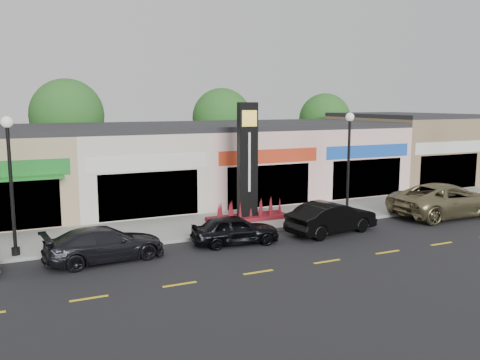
{
  "coord_description": "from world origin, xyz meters",
  "views": [
    {
      "loc": [
        -8.05,
        -18.89,
        6.15
      ],
      "look_at": [
        2.49,
        4.0,
        2.28
      ],
      "focal_mm": 38.0,
      "sensor_mm": 36.0,
      "label": 1
    }
  ],
  "objects_px": {
    "car_dark_sedan": "(105,244)",
    "car_black_sedan": "(235,230)",
    "car_black_conv": "(332,218)",
    "pylon_sign": "(247,179)",
    "lamp_east_near": "(349,154)",
    "lamp_west_near": "(10,172)",
    "car_gold_suv": "(447,200)"
  },
  "relations": [
    {
      "from": "lamp_east_near",
      "to": "car_black_sedan",
      "type": "xyz_separation_m",
      "value": [
        -7.24,
        -1.74,
        -2.83
      ]
    },
    {
      "from": "lamp_west_near",
      "to": "pylon_sign",
      "type": "distance_m",
      "value": 11.19
    },
    {
      "from": "lamp_west_near",
      "to": "car_dark_sedan",
      "type": "xyz_separation_m",
      "value": [
        3.17,
        -1.76,
        -2.8
      ]
    },
    {
      "from": "car_dark_sedan",
      "to": "lamp_east_near",
      "type": "bearing_deg",
      "value": -88.14
    },
    {
      "from": "lamp_west_near",
      "to": "car_black_conv",
      "type": "relative_size",
      "value": 1.19
    },
    {
      "from": "lamp_west_near",
      "to": "car_black_sedan",
      "type": "xyz_separation_m",
      "value": [
        8.76,
        -1.74,
        -2.83
      ]
    },
    {
      "from": "lamp_east_near",
      "to": "pylon_sign",
      "type": "relative_size",
      "value": 0.91
    },
    {
      "from": "lamp_east_near",
      "to": "car_black_conv",
      "type": "xyz_separation_m",
      "value": [
        -2.33,
        -1.96,
        -2.72
      ]
    },
    {
      "from": "car_black_sedan",
      "to": "car_black_conv",
      "type": "height_order",
      "value": "car_black_conv"
    },
    {
      "from": "car_black_conv",
      "to": "lamp_west_near",
      "type": "bearing_deg",
      "value": 71.94
    },
    {
      "from": "pylon_sign",
      "to": "car_black_sedan",
      "type": "xyz_separation_m",
      "value": [
        -2.24,
        -3.44,
        -1.62
      ]
    },
    {
      "from": "car_black_sedan",
      "to": "car_gold_suv",
      "type": "xyz_separation_m",
      "value": [
        12.7,
        0.2,
        0.25
      ]
    },
    {
      "from": "lamp_east_near",
      "to": "car_black_sedan",
      "type": "height_order",
      "value": "lamp_east_near"
    },
    {
      "from": "car_black_conv",
      "to": "car_gold_suv",
      "type": "bearing_deg",
      "value": -96.83
    },
    {
      "from": "car_black_sedan",
      "to": "lamp_west_near",
      "type": "bearing_deg",
      "value": 85.11
    },
    {
      "from": "lamp_west_near",
      "to": "car_dark_sedan",
      "type": "relative_size",
      "value": 1.18
    },
    {
      "from": "lamp_east_near",
      "to": "pylon_sign",
      "type": "height_order",
      "value": "pylon_sign"
    },
    {
      "from": "lamp_east_near",
      "to": "car_black_conv",
      "type": "bearing_deg",
      "value": -140.0
    },
    {
      "from": "lamp_west_near",
      "to": "car_black_sedan",
      "type": "height_order",
      "value": "lamp_west_near"
    },
    {
      "from": "lamp_west_near",
      "to": "car_gold_suv",
      "type": "relative_size",
      "value": 0.84
    },
    {
      "from": "car_black_sedan",
      "to": "car_black_conv",
      "type": "relative_size",
      "value": 0.83
    },
    {
      "from": "car_dark_sedan",
      "to": "car_black_sedan",
      "type": "relative_size",
      "value": 1.22
    },
    {
      "from": "pylon_sign",
      "to": "car_dark_sedan",
      "type": "distance_m",
      "value": 8.7
    },
    {
      "from": "lamp_east_near",
      "to": "car_dark_sedan",
      "type": "height_order",
      "value": "lamp_east_near"
    },
    {
      "from": "pylon_sign",
      "to": "car_black_conv",
      "type": "distance_m",
      "value": 4.77
    },
    {
      "from": "lamp_west_near",
      "to": "pylon_sign",
      "type": "bearing_deg",
      "value": 8.77
    },
    {
      "from": "lamp_west_near",
      "to": "car_black_sedan",
      "type": "distance_m",
      "value": 9.36
    },
    {
      "from": "car_dark_sedan",
      "to": "pylon_sign",
      "type": "bearing_deg",
      "value": -72.12
    },
    {
      "from": "car_black_sedan",
      "to": "car_gold_suv",
      "type": "bearing_deg",
      "value": -82.7
    },
    {
      "from": "pylon_sign",
      "to": "car_black_conv",
      "type": "xyz_separation_m",
      "value": [
        2.67,
        -3.66,
        -1.52
      ]
    },
    {
      "from": "pylon_sign",
      "to": "car_black_conv",
      "type": "height_order",
      "value": "pylon_sign"
    },
    {
      "from": "car_dark_sedan",
      "to": "car_black_sedan",
      "type": "height_order",
      "value": "car_dark_sedan"
    }
  ]
}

